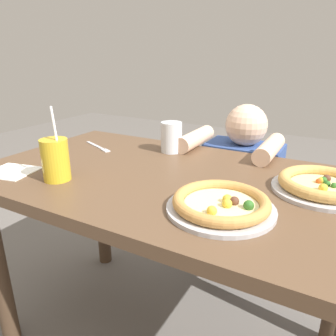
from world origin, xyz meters
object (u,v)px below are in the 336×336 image
at_px(drink_cup_colored, 55,160).
at_px(water_cup_clear, 171,137).
at_px(pizza_far, 322,185).
at_px(pizza_near, 221,204).
at_px(fork, 98,147).
at_px(diner_seated, 240,200).

relative_size(drink_cup_colored, water_cup_clear, 1.93).
bearing_deg(pizza_far, water_cup_clear, 166.22).
distance_m(drink_cup_colored, water_cup_clear, 0.50).
height_order(pizza_near, fork, pizza_near).
distance_m(drink_cup_colored, diner_seated, 0.98).
bearing_deg(fork, drink_cup_colored, -69.27).
xyz_separation_m(drink_cup_colored, fork, (-0.14, 0.36, -0.07)).
bearing_deg(diner_seated, water_cup_clear, -122.09).
xyz_separation_m(pizza_near, drink_cup_colored, (-0.55, -0.05, 0.05)).
relative_size(pizza_near, drink_cup_colored, 1.19).
height_order(drink_cup_colored, water_cup_clear, drink_cup_colored).
distance_m(pizza_far, water_cup_clear, 0.62).
height_order(pizza_far, fork, pizza_far).
relative_size(drink_cup_colored, diner_seated, 0.26).
bearing_deg(diner_seated, pizza_near, -78.22).
bearing_deg(pizza_far, fork, 177.18).
distance_m(drink_cup_colored, fork, 0.39).
bearing_deg(drink_cup_colored, pizza_far, 22.30).
distance_m(pizza_near, pizza_far, 0.35).
relative_size(drink_cup_colored, fork, 1.26).
height_order(drink_cup_colored, diner_seated, drink_cup_colored).
distance_m(pizza_far, drink_cup_colored, 0.84).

